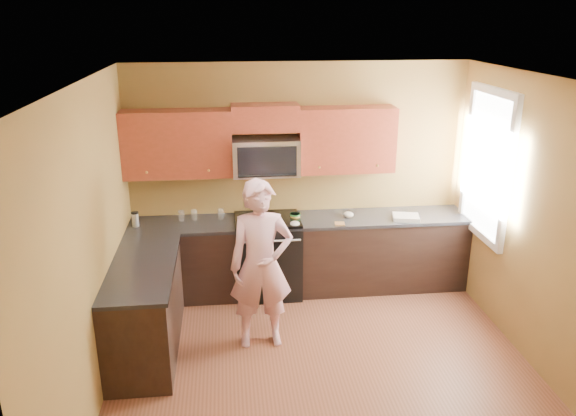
{
  "coord_description": "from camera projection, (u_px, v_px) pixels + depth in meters",
  "views": [
    {
      "loc": [
        -0.85,
        -4.43,
        3.22
      ],
      "look_at": [
        -0.2,
        1.3,
        1.2
      ],
      "focal_mm": 34.95,
      "sensor_mm": 36.0,
      "label": 1
    }
  ],
  "objects": [
    {
      "name": "cabinet_left_run",
      "position": [
        146.0,
        309.0,
        5.55
      ],
      "size": [
        0.6,
        1.6,
        0.88
      ],
      "primitive_type": "cube",
      "color": "black",
      "rests_on": "floor"
    },
    {
      "name": "glass_b",
      "position": [
        194.0,
        215.0,
        6.55
      ],
      "size": [
        0.08,
        0.08,
        0.12
      ],
      "primitive_type": "cylinder",
      "rotation": [
        0.0,
        0.0,
        -0.08
      ],
      "color": "silver",
      "rests_on": "countertop_back"
    },
    {
      "name": "microwave",
      "position": [
        266.0,
        174.0,
        6.48
      ],
      "size": [
        0.76,
        0.4,
        0.42
      ],
      "primitive_type": null,
      "color": "silver",
      "rests_on": "wall_back"
    },
    {
      "name": "upper_cab_over_mw",
      "position": [
        265.0,
        118.0,
        6.29
      ],
      "size": [
        0.76,
        0.33,
        0.3
      ],
      "primitive_type": "cube",
      "color": "maroon",
      "rests_on": "wall_back"
    },
    {
      "name": "cabinet_back_run",
      "position": [
        301.0,
        256.0,
        6.76
      ],
      "size": [
        4.0,
        0.6,
        0.88
      ],
      "primitive_type": "cube",
      "color": "black",
      "rests_on": "floor"
    },
    {
      "name": "countertop_left",
      "position": [
        143.0,
        267.0,
        5.39
      ],
      "size": [
        0.62,
        1.6,
        0.04
      ],
      "primitive_type": "cube",
      "color": "black",
      "rests_on": "cabinet_left_run"
    },
    {
      "name": "travel_mug",
      "position": [
        136.0,
        226.0,
        6.36
      ],
      "size": [
        0.09,
        0.09,
        0.17
      ],
      "primitive_type": null,
      "rotation": [
        0.0,
        0.0,
        -0.14
      ],
      "color": "silver",
      "rests_on": "countertop_back"
    },
    {
      "name": "napkin_b",
      "position": [
        348.0,
        215.0,
        6.63
      ],
      "size": [
        0.14,
        0.15,
        0.07
      ],
      "primitive_type": "ellipsoid",
      "rotation": [
        0.0,
        0.0,
        -0.12
      ],
      "color": "silver",
      "rests_on": "countertop_back"
    },
    {
      "name": "wall_right",
      "position": [
        545.0,
        230.0,
        5.07
      ],
      "size": [
        0.0,
        4.0,
        4.0
      ],
      "primitive_type": "plane",
      "rotation": [
        1.57,
        0.0,
        -1.57
      ],
      "color": "brown",
      "rests_on": "ground"
    },
    {
      "name": "stove",
      "position": [
        268.0,
        256.0,
        6.68
      ],
      "size": [
        0.76,
        0.65,
        0.95
      ],
      "primitive_type": null,
      "color": "black",
      "rests_on": "floor"
    },
    {
      "name": "glass_c",
      "position": [
        221.0,
        214.0,
        6.58
      ],
      "size": [
        0.08,
        0.08,
        0.12
      ],
      "primitive_type": "cylinder",
      "rotation": [
        0.0,
        0.0,
        -0.21
      ],
      "color": "silver",
      "rests_on": "countertop_back"
    },
    {
      "name": "upper_cab_right",
      "position": [
        345.0,
        171.0,
        6.61
      ],
      "size": [
        1.12,
        0.33,
        0.75
      ],
      "primitive_type": null,
      "color": "maroon",
      "rests_on": "wall_back"
    },
    {
      "name": "wall_front",
      "position": [
        394.0,
        383.0,
        2.99
      ],
      "size": [
        4.0,
        0.0,
        4.0
      ],
      "primitive_type": "plane",
      "rotation": [
        -1.57,
        0.0,
        0.0
      ],
      "color": "brown",
      "rests_on": "ground"
    },
    {
      "name": "ceiling",
      "position": [
        332.0,
        82.0,
        4.42
      ],
      "size": [
        4.0,
        4.0,
        0.0
      ],
      "primitive_type": "plane",
      "rotation": [
        3.14,
        0.0,
        0.0
      ],
      "color": "white",
      "rests_on": "ground"
    },
    {
      "name": "glass_a",
      "position": [
        181.0,
        216.0,
        6.52
      ],
      "size": [
        0.08,
        0.08,
        0.12
      ],
      "primitive_type": "cylinder",
      "rotation": [
        0.0,
        0.0,
        -0.16
      ],
      "color": "silver",
      "rests_on": "countertop_back"
    },
    {
      "name": "floor",
      "position": [
        324.0,
        371.0,
        5.31
      ],
      "size": [
        4.0,
        4.0,
        0.0
      ],
      "primitive_type": "plane",
      "color": "brown",
      "rests_on": "ground"
    },
    {
      "name": "napkin_a",
      "position": [
        295.0,
        224.0,
        6.35
      ],
      "size": [
        0.12,
        0.13,
        0.06
      ],
      "primitive_type": "ellipsoid",
      "rotation": [
        0.0,
        0.0,
        -0.1
      ],
      "color": "silver",
      "rests_on": "countertop_back"
    },
    {
      "name": "window",
      "position": [
        488.0,
        165.0,
        6.1
      ],
      "size": [
        0.06,
        1.06,
        1.66
      ],
      "primitive_type": null,
      "color": "white",
      "rests_on": "wall_right"
    },
    {
      "name": "butter_tub",
      "position": [
        295.0,
        219.0,
        6.58
      ],
      "size": [
        0.12,
        0.12,
        0.09
      ],
      "primitive_type": null,
      "rotation": [
        0.0,
        0.0,
        0.01
      ],
      "color": "#F5B840",
      "rests_on": "countertop_back"
    },
    {
      "name": "countertop_back",
      "position": [
        301.0,
        221.0,
        6.6
      ],
      "size": [
        4.0,
        0.62,
        0.04
      ],
      "primitive_type": "cube",
      "color": "black",
      "rests_on": "cabinet_back_run"
    },
    {
      "name": "wall_left",
      "position": [
        90.0,
        250.0,
        4.65
      ],
      "size": [
        0.0,
        4.0,
        4.0
      ],
      "primitive_type": "plane",
      "rotation": [
        1.57,
        0.0,
        1.57
      ],
      "color": "brown",
      "rests_on": "ground"
    },
    {
      "name": "dish_towel",
      "position": [
        406.0,
        217.0,
        6.57
      ],
      "size": [
        0.35,
        0.3,
        0.05
      ],
      "primitive_type": "cube",
      "rotation": [
        0.0,
        0.0,
        -0.23
      ],
      "color": "white",
      "rests_on": "countertop_back"
    },
    {
      "name": "frying_pan",
      "position": [
        264.0,
        226.0,
        6.28
      ],
      "size": [
        0.29,
        0.49,
        0.06
      ],
      "primitive_type": null,
      "rotation": [
        0.0,
        0.0,
        0.02
      ],
      "color": "black",
      "rests_on": "stove"
    },
    {
      "name": "upper_cab_left",
      "position": [
        180.0,
        176.0,
        6.4
      ],
      "size": [
        1.22,
        0.33,
        0.75
      ],
      "primitive_type": null,
      "color": "maroon",
      "rests_on": "wall_back"
    },
    {
      "name": "wall_back",
      "position": [
        298.0,
        177.0,
        6.74
      ],
      "size": [
        4.0,
        0.0,
        4.0
      ],
      "primitive_type": "plane",
      "rotation": [
        1.57,
        0.0,
        0.0
      ],
      "color": "brown",
      "rests_on": "ground"
    },
    {
      "name": "toast_slice",
      "position": [
        340.0,
        224.0,
        6.42
      ],
      "size": [
        0.12,
        0.12,
        0.01
      ],
      "primitive_type": "cube",
      "rotation": [
        0.0,
        0.0,
        -0.12
      ],
      "color": "#B27F47",
      "rests_on": "countertop_back"
    },
    {
      "name": "woman",
      "position": [
        261.0,
        265.0,
        5.51
      ],
      "size": [
        0.64,
        0.43,
        1.73
      ],
      "primitive_type": "imported",
      "rotation": [
        0.0,
        0.0,
        0.03
      ],
      "color": "pink",
      "rests_on": "floor"
    }
  ]
}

